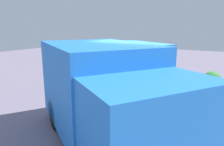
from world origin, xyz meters
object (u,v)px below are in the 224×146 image
at_px(food_truck, 107,96).
at_px(planter_flowering_far, 212,82).
at_px(person_customer, 123,71).
at_px(planter_flowering_side, 167,71).
at_px(planter_flowering_near, 88,78).

distance_m(food_truck, planter_flowering_far, 5.61).
height_order(person_customer, planter_flowering_far, planter_flowering_far).
bearing_deg(food_truck, planter_flowering_side, -174.87).
distance_m(planter_flowering_near, planter_flowering_side, 4.44).
relative_size(planter_flowering_near, planter_flowering_far, 0.84).
distance_m(food_truck, planter_flowering_side, 7.07).
height_order(planter_flowering_far, planter_flowering_side, planter_flowering_far).
bearing_deg(planter_flowering_far, person_customer, -98.08).
height_order(person_customer, planter_flowering_near, person_customer).
bearing_deg(person_customer, planter_flowering_near, -9.69).
relative_size(person_customer, planter_flowering_near, 1.12).
xyz_separation_m(person_customer, planter_flowering_near, (2.54, -0.43, 0.06)).
relative_size(planter_flowering_near, planter_flowering_side, 1.06).
bearing_deg(planter_flowering_side, planter_flowering_near, -35.76).
xyz_separation_m(person_customer, planter_flowering_side, (-1.06, 2.16, 0.04)).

